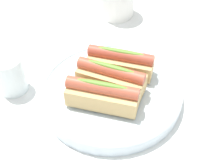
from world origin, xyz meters
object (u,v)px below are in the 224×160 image
Objects in this scene: hotdog_front at (102,95)px; water_glass at (11,76)px; serving_bowl at (112,91)px; hotdog_back at (112,77)px; hotdog_side at (121,62)px.

water_glass is at bearing 171.35° from hotdog_front.
hotdog_back is (0.00, -0.00, 0.04)m from serving_bowl.
hotdog_front is at bearing -99.39° from hotdog_side.
hotdog_side is 0.25m from water_glass.
serving_bowl is 3.58× the size of water_glass.
hotdog_side is at bearing 80.61° from hotdog_front.
hotdog_back and hotdog_side have the same top height.
water_glass reaches higher than serving_bowl.
hotdog_front is at bearing -99.39° from hotdog_back.
serving_bowl is 2.11× the size of hotdog_front.
serving_bowl is 2.06× the size of hotdog_back.
hotdog_front is (-0.01, -0.05, 0.04)m from serving_bowl.
hotdog_back is at bearing -29.36° from serving_bowl.
hotdog_back is (0.01, 0.05, 0.00)m from hotdog_front.
hotdog_front is 1.00× the size of hotdog_side.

